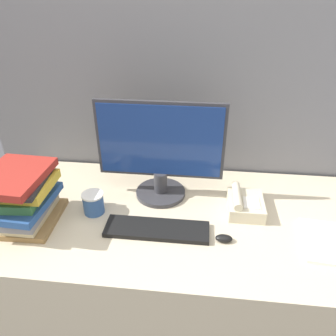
{
  "coord_description": "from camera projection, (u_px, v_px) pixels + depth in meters",
  "views": [
    {
      "loc": [
        0.08,
        -0.73,
        1.65
      ],
      "look_at": [
        -0.05,
        0.45,
        0.95
      ],
      "focal_mm": 35.0,
      "sensor_mm": 36.0,
      "label": 1
    }
  ],
  "objects": [
    {
      "name": "mouse",
      "position": [
        224.0,
        238.0,
        1.3
      ],
      "size": [
        0.07,
        0.04,
        0.03
      ],
      "color": "black",
      "rests_on": "desk"
    },
    {
      "name": "paper_pile",
      "position": [
        329.0,
        242.0,
        1.29
      ],
      "size": [
        0.22,
        0.27,
        0.01
      ],
      "color": "white",
      "rests_on": "desk"
    },
    {
      "name": "keyboard",
      "position": [
        157.0,
        229.0,
        1.35
      ],
      "size": [
        0.43,
        0.13,
        0.02
      ],
      "color": "black",
      "rests_on": "desk"
    },
    {
      "name": "coffee_cup",
      "position": [
        93.0,
        203.0,
        1.44
      ],
      "size": [
        0.1,
        0.1,
        0.1
      ],
      "color": "#335999",
      "rests_on": "desk"
    },
    {
      "name": "cubicle_panel_rear",
      "position": [
        185.0,
        153.0,
        1.79
      ],
      "size": [
        2.09,
        0.04,
        1.63
      ],
      "color": "slate",
      "rests_on": "ground_plane"
    },
    {
      "name": "desk",
      "position": [
        177.0,
        273.0,
        1.63
      ],
      "size": [
        1.69,
        0.82,
        0.74
      ],
      "color": "beige",
      "rests_on": "ground_plane"
    },
    {
      "name": "book_stack",
      "position": [
        23.0,
        197.0,
        1.34
      ],
      "size": [
        0.26,
        0.31,
        0.25
      ],
      "color": "olive",
      "rests_on": "desk"
    },
    {
      "name": "monitor",
      "position": [
        160.0,
        153.0,
        1.47
      ],
      "size": [
        0.57,
        0.24,
        0.47
      ],
      "color": "#333338",
      "rests_on": "desk"
    },
    {
      "name": "desk_telephone",
      "position": [
        245.0,
        204.0,
        1.46
      ],
      "size": [
        0.15,
        0.19,
        0.1
      ],
      "color": "beige",
      "rests_on": "desk"
    }
  ]
}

